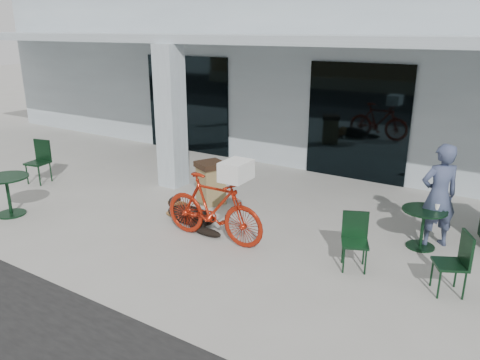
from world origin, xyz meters
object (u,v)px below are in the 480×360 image
Objects in this scene: bicycle at (213,208)px; cafe_chair_far_b at (450,263)px; dog at (190,214)px; cafe_chair_far_a at (355,242)px; cafe_table_far at (422,228)px; trash_receptacle at (211,183)px; cafe_chair_near at (38,162)px; cafe_table_near at (9,196)px; person at (439,196)px.

cafe_chair_far_b is (3.64, 0.34, -0.13)m from bicycle.
cafe_chair_far_a is at bearing 16.64° from dog.
cafe_chair_far_a is (-0.68, -1.29, 0.10)m from cafe_table_far.
cafe_table_far is 0.80× the size of cafe_chair_far_b.
cafe_chair_far_b is at bearing -21.83° from cafe_chair_far_a.
trash_receptacle reaches higher than cafe_chair_far_a.
cafe_chair_far_b is (1.30, 0.03, 0.01)m from cafe_chair_far_a.
cafe_table_near is at bearing -61.56° from cafe_chair_near.
bicycle is at bearing 16.92° from cafe_table_near.
cafe_chair_far_b is at bearing 11.49° from cafe_table_near.
trash_receptacle reaches higher than cafe_table_near.
cafe_chair_far_b is at bearing -11.21° from cafe_chair_near.
bicycle is at bearing -14.86° from cafe_chair_near.
cafe_table_near is 0.83× the size of cafe_chair_near.
person is at bearing -1.33° from cafe_chair_near.
cafe_chair_far_a is at bearing 21.11° from person.
cafe_table_far is at bearing -2.51° from cafe_chair_near.
bicycle is 4.13m from cafe_table_near.
bicycle is 5.22m from cafe_chair_near.
person is (0.83, 1.49, 0.44)m from cafe_chair_far_a.
cafe_table_near reaches higher than cafe_table_far.
person reaches higher than cafe_chair_far_a.
dog is 1.40× the size of cafe_chair_far_a.
cafe_table_near is 7.51m from cafe_table_far.
bicycle reaches higher than trash_receptacle.
cafe_chair_near is 1.12× the size of cafe_chair_far_b.
trash_receptacle is (4.14, 1.08, -0.06)m from cafe_chair_near.
cafe_table_far is (3.02, 1.60, -0.24)m from bicycle.
person reaches higher than cafe_chair_far_b.
person is at bearing 22.87° from cafe_table_near.
cafe_table_far is 4.10m from trash_receptacle.
cafe_table_near is at bearing 170.10° from cafe_chair_far_a.
cafe_chair_far_a is (7.55, -0.01, -0.07)m from cafe_chair_near.
person is at bearing 5.39° from trash_receptacle.
cafe_chair_near is 4.28m from trash_receptacle.
trash_receptacle is at bearing 35.99° from bicycle.
cafe_table_near is 1.17× the size of cafe_table_far.
dog is 1.45× the size of cafe_table_near.
cafe_table_near is at bearing -137.85° from trash_receptacle.
bicycle is at bearing -10.34° from person.
cafe_chair_near is (-4.48, 0.02, 0.29)m from dog.
bicycle is 1.92× the size of cafe_chair_near.
dog is at bearing -160.91° from cafe_table_far.
cafe_chair_far_b reaches higher than trash_receptacle.
bicycle reaches higher than cafe_chair_near.
trash_receptacle is at bearing 3.28° from cafe_chair_near.
cafe_chair_far_b reaches higher than dog.
person is (-0.47, 1.46, 0.42)m from cafe_chair_far_b.
dog is 1.69× the size of cafe_table_far.
cafe_chair_far_a is 1.76m from person.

